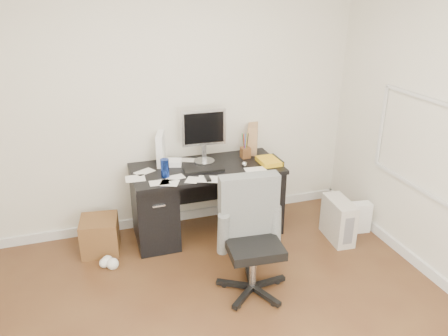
# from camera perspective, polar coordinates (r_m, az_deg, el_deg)

# --- Properties ---
(room_shell) EXTENTS (4.02, 4.02, 2.71)m
(room_shell) POSITION_cam_1_polar(r_m,az_deg,el_deg) (2.55, 1.59, 4.98)
(room_shell) COLOR beige
(room_shell) RESTS_ON ground
(desk) EXTENTS (1.50, 0.70, 0.75)m
(desk) POSITION_cam_1_polar(r_m,az_deg,el_deg) (4.54, -2.23, -3.93)
(desk) COLOR black
(desk) RESTS_ON ground
(loose_papers) EXTENTS (1.10, 0.60, 0.00)m
(loose_papers) POSITION_cam_1_polar(r_m,az_deg,el_deg) (4.30, -4.67, -0.40)
(loose_papers) COLOR white
(loose_papers) RESTS_ON desk
(lcd_monitor) EXTENTS (0.46, 0.28, 0.57)m
(lcd_monitor) POSITION_cam_1_polar(r_m,az_deg,el_deg) (4.41, -2.67, 4.18)
(lcd_monitor) COLOR #B6B6BB
(lcd_monitor) RESTS_ON desk
(keyboard) EXTENTS (0.40, 0.16, 0.02)m
(keyboard) POSITION_cam_1_polar(r_m,az_deg,el_deg) (4.30, -2.64, -0.21)
(keyboard) COLOR black
(keyboard) RESTS_ON desk
(computer_mouse) EXTENTS (0.07, 0.07, 0.06)m
(computer_mouse) POSITION_cam_1_polar(r_m,az_deg,el_deg) (4.39, 2.66, 0.51)
(computer_mouse) COLOR #B6B6BB
(computer_mouse) RESTS_ON desk
(travel_mug) EXTENTS (0.09, 0.09, 0.18)m
(travel_mug) POSITION_cam_1_polar(r_m,az_deg,el_deg) (4.16, -7.73, -0.02)
(travel_mug) COLOR navy
(travel_mug) RESTS_ON desk
(white_binder) EXTENTS (0.20, 0.31, 0.33)m
(white_binder) POSITION_cam_1_polar(r_m,az_deg,el_deg) (4.46, -8.26, 2.52)
(white_binder) COLOR white
(white_binder) RESTS_ON desk
(magazine_file) EXTENTS (0.23, 0.30, 0.31)m
(magazine_file) POSITION_cam_1_polar(r_m,az_deg,el_deg) (4.75, 3.76, 3.90)
(magazine_file) COLOR #9B6D4B
(magazine_file) RESTS_ON desk
(pen_cup) EXTENTS (0.12, 0.12, 0.27)m
(pen_cup) POSITION_cam_1_polar(r_m,az_deg,el_deg) (4.58, 2.83, 2.95)
(pen_cup) COLOR brown
(pen_cup) RESTS_ON desk
(yellow_book) EXTENTS (0.21, 0.27, 0.05)m
(yellow_book) POSITION_cam_1_polar(r_m,az_deg,el_deg) (4.50, 5.92, 0.91)
(yellow_book) COLOR gold
(yellow_book) RESTS_ON desk
(paper_remote) EXTENTS (0.27, 0.25, 0.02)m
(paper_remote) POSITION_cam_1_polar(r_m,az_deg,el_deg) (4.11, -1.90, -1.35)
(paper_remote) COLOR white
(paper_remote) RESTS_ON desk
(office_chair) EXTENTS (0.62, 0.62, 1.02)m
(office_chair) POSITION_cam_1_polar(r_m,az_deg,el_deg) (3.63, 3.89, -9.34)
(office_chair) COLOR #4C4E4C
(office_chair) RESTS_ON ground
(pc_tower) EXTENTS (0.23, 0.45, 0.44)m
(pc_tower) POSITION_cam_1_polar(r_m,az_deg,el_deg) (4.65, 14.71, -6.57)
(pc_tower) COLOR #B8B3A6
(pc_tower) RESTS_ON ground
(shopping_bag) EXTENTS (0.26, 0.20, 0.33)m
(shopping_bag) POSITION_cam_1_polar(r_m,az_deg,el_deg) (4.87, 17.16, -6.17)
(shopping_bag) COLOR white
(shopping_bag) RESTS_ON ground
(wicker_basket) EXTENTS (0.39, 0.39, 0.35)m
(wicker_basket) POSITION_cam_1_polar(r_m,az_deg,el_deg) (4.49, -15.88, -8.43)
(wicker_basket) COLOR #502C18
(wicker_basket) RESTS_ON ground
(desk_printer) EXTENTS (0.34, 0.29, 0.18)m
(desk_printer) POSITION_cam_1_polar(r_m,az_deg,el_deg) (5.04, 5.04, -5.12)
(desk_printer) COLOR slate
(desk_printer) RESTS_ON ground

